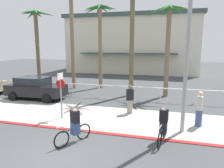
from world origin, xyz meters
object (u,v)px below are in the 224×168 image
at_px(palm_tree_3, 133,5).
at_px(pedestrian_0, 130,100).
at_px(streetlight_curb, 189,39).
at_px(cyclist_blue_1, 163,126).
at_px(cyclist_teal_0, 74,127).
at_px(stop_sign_bike_lane, 61,89).
at_px(palm_tree_1, 71,14).
at_px(palm_tree_4, 169,27).
at_px(palm_tree_2, 100,24).
at_px(pedestrian_1, 199,110).
at_px(car_black_1, 36,88).
at_px(palm_tree_0, 37,30).

bearing_deg(palm_tree_3, pedestrian_0, -81.70).
bearing_deg(streetlight_curb, cyclist_blue_1, -130.14).
bearing_deg(cyclist_blue_1, cyclist_teal_0, -164.21).
bearing_deg(streetlight_curb, stop_sign_bike_lane, 176.00).
xyz_separation_m(palm_tree_1, cyclist_blue_1, (8.45, -9.32, -6.12)).
bearing_deg(palm_tree_4, palm_tree_2, 161.80).
relative_size(stop_sign_bike_lane, palm_tree_2, 0.33).
height_order(palm_tree_1, pedestrian_1, palm_tree_1).
relative_size(cyclist_teal_0, cyclist_blue_1, 0.89).
bearing_deg(cyclist_teal_0, pedestrian_1, 31.12).
bearing_deg(pedestrian_1, palm_tree_4, 104.96).
bearing_deg(cyclist_teal_0, palm_tree_2, 102.53).
height_order(palm_tree_2, car_black_1, palm_tree_2).
distance_m(streetlight_curb, car_black_1, 11.58).
height_order(cyclist_blue_1, pedestrian_1, pedestrian_1).
distance_m(pedestrian_0, pedestrian_1, 3.84).
distance_m(palm_tree_1, pedestrian_1, 13.78).
distance_m(palm_tree_2, cyclist_blue_1, 13.08).
bearing_deg(palm_tree_1, pedestrian_0, -43.06).
relative_size(palm_tree_0, pedestrian_1, 4.06).
distance_m(palm_tree_0, cyclist_teal_0, 13.82).
distance_m(palm_tree_3, cyclist_blue_1, 10.56).
xyz_separation_m(palm_tree_0, palm_tree_2, (5.78, 1.36, 0.49)).
bearing_deg(cyclist_teal_0, palm_tree_3, 84.19).
bearing_deg(palm_tree_0, stop_sign_bike_lane, -49.54).
xyz_separation_m(stop_sign_bike_lane, palm_tree_3, (2.84, 6.48, 5.42)).
distance_m(palm_tree_3, cyclist_teal_0, 11.06).
bearing_deg(stop_sign_bike_lane, car_black_1, 139.75).
relative_size(palm_tree_0, palm_tree_4, 1.04).
bearing_deg(car_black_1, palm_tree_1, 76.69).
relative_size(palm_tree_0, cyclist_teal_0, 4.55).
xyz_separation_m(palm_tree_3, palm_tree_4, (2.74, 0.32, -1.66)).
height_order(stop_sign_bike_lane, pedestrian_1, stop_sign_bike_lane).
xyz_separation_m(palm_tree_0, pedestrian_0, (9.90, -5.69, -4.68)).
bearing_deg(car_black_1, palm_tree_0, 120.11).
distance_m(stop_sign_bike_lane, pedestrian_0, 4.04).
relative_size(car_black_1, pedestrian_1, 2.45).
height_order(palm_tree_4, pedestrian_0, palm_tree_4).
distance_m(palm_tree_3, car_black_1, 9.76).
distance_m(car_black_1, cyclist_teal_0, 8.36).
bearing_deg(palm_tree_0, palm_tree_4, -3.19).
height_order(palm_tree_1, cyclist_teal_0, palm_tree_1).
distance_m(streetlight_curb, palm_tree_3, 8.27).
relative_size(stop_sign_bike_lane, palm_tree_3, 0.26).
xyz_separation_m(palm_tree_2, palm_tree_3, (3.43, -2.34, 1.12)).
bearing_deg(palm_tree_3, cyclist_blue_1, -71.56).
bearing_deg(stop_sign_bike_lane, cyclist_blue_1, -15.08).
height_order(palm_tree_2, pedestrian_1, palm_tree_2).
xyz_separation_m(stop_sign_bike_lane, pedestrian_0, (3.53, 1.77, -0.87)).
height_order(car_black_1, pedestrian_0, pedestrian_0).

